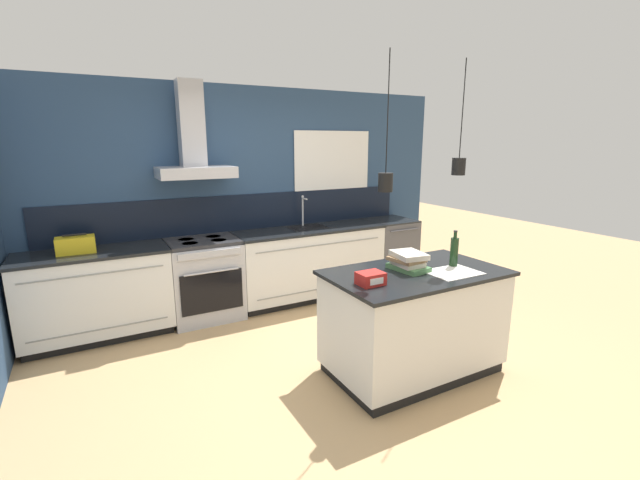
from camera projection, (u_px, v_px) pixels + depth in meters
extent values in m
plane|color=tan|center=(323.00, 371.00, 3.74)|extent=(16.00, 16.00, 0.00)
cube|color=navy|center=(242.00, 198.00, 5.18)|extent=(5.60, 0.06, 2.60)
cube|color=black|center=(244.00, 212.00, 5.19)|extent=(4.42, 0.02, 0.43)
cube|color=white|center=(333.00, 168.00, 5.66)|extent=(1.12, 0.01, 0.96)
cube|color=black|center=(332.00, 168.00, 5.67)|extent=(1.04, 0.01, 0.88)
cube|color=#B5B5BA|center=(196.00, 172.00, 4.61)|extent=(0.80, 0.46, 0.12)
cube|color=#B5B5BA|center=(191.00, 124.00, 4.57)|extent=(0.26, 0.20, 0.90)
cylinder|color=black|center=(388.00, 112.00, 3.06)|extent=(0.01, 0.01, 0.86)
cylinder|color=black|center=(385.00, 182.00, 3.18)|extent=(0.11, 0.11, 0.14)
sphere|color=#F9D18C|center=(385.00, 182.00, 3.18)|extent=(0.06, 0.06, 0.06)
cylinder|color=black|center=(463.00, 109.00, 3.41)|extent=(0.01, 0.01, 0.77)
cylinder|color=black|center=(459.00, 166.00, 3.51)|extent=(0.11, 0.11, 0.14)
sphere|color=#F9D18C|center=(459.00, 166.00, 3.51)|extent=(0.06, 0.06, 0.06)
cube|color=black|center=(102.00, 332.00, 4.42)|extent=(1.34, 0.56, 0.09)
cube|color=silver|center=(97.00, 292.00, 4.29)|extent=(1.38, 0.62, 0.79)
cube|color=gray|center=(95.00, 274.00, 3.96)|extent=(1.22, 0.01, 0.01)
cube|color=gray|center=(101.00, 329.00, 4.09)|extent=(1.22, 0.01, 0.01)
cube|color=black|center=(92.00, 253.00, 4.20)|extent=(1.41, 0.64, 0.03)
cube|color=black|center=(309.00, 293.00, 5.55)|extent=(1.83, 0.56, 0.09)
cube|color=silver|center=(309.00, 261.00, 5.42)|extent=(1.88, 0.62, 0.79)
cube|color=gray|center=(321.00, 245.00, 5.09)|extent=(1.66, 0.01, 0.01)
cube|color=gray|center=(321.00, 289.00, 5.22)|extent=(1.66, 0.01, 0.01)
cube|color=black|center=(309.00, 229.00, 5.33)|extent=(1.91, 0.64, 0.03)
cube|color=#262628|center=(307.00, 228.00, 5.37)|extent=(0.48, 0.34, 0.01)
cylinder|color=#B5B5BA|center=(303.00, 211.00, 5.44)|extent=(0.02, 0.02, 0.37)
sphere|color=#B5B5BA|center=(303.00, 197.00, 5.40)|extent=(0.03, 0.03, 0.03)
cylinder|color=#B5B5BA|center=(305.00, 199.00, 5.35)|extent=(0.02, 0.12, 0.02)
cube|color=#B5B5BA|center=(205.00, 281.00, 4.81)|extent=(0.77, 0.62, 0.87)
cube|color=black|center=(212.00, 292.00, 4.55)|extent=(0.66, 0.02, 0.44)
cylinder|color=#B5B5BA|center=(212.00, 272.00, 4.48)|extent=(0.57, 0.02, 0.02)
cube|color=#B5B5BA|center=(210.00, 254.00, 4.45)|extent=(0.66, 0.02, 0.07)
cube|color=#2D2D30|center=(202.00, 241.00, 4.71)|extent=(0.77, 0.60, 0.04)
cylinder|color=black|center=(186.00, 239.00, 4.73)|extent=(0.17, 0.17, 0.00)
cylinder|color=black|center=(213.00, 236.00, 4.87)|extent=(0.17, 0.17, 0.00)
cylinder|color=black|center=(190.00, 243.00, 4.54)|extent=(0.17, 0.17, 0.00)
cylinder|color=black|center=(219.00, 240.00, 4.68)|extent=(0.17, 0.17, 0.00)
cube|color=#4C4C51|center=(388.00, 252.00, 6.02)|extent=(0.61, 0.62, 0.89)
cube|color=black|center=(390.00, 220.00, 5.92)|extent=(0.61, 0.62, 0.02)
cylinder|color=#4C4C51|center=(405.00, 230.00, 5.65)|extent=(0.46, 0.02, 0.02)
cube|color=black|center=(411.00, 365.00, 3.75)|extent=(1.38, 0.79, 0.09)
cube|color=silver|center=(413.00, 319.00, 3.65)|extent=(1.44, 0.83, 0.79)
cube|color=black|center=(416.00, 273.00, 3.56)|extent=(1.49, 0.88, 0.03)
cylinder|color=#193319|center=(454.00, 252.00, 3.67)|extent=(0.07, 0.07, 0.25)
cylinder|color=#193319|center=(455.00, 235.00, 3.63)|extent=(0.03, 0.03, 0.06)
cylinder|color=#262628|center=(456.00, 231.00, 3.63)|extent=(0.03, 0.03, 0.01)
cube|color=#4C7F4C|center=(408.00, 268.00, 3.59)|extent=(0.25, 0.35, 0.04)
cube|color=beige|center=(408.00, 263.00, 3.57)|extent=(0.20, 0.25, 0.04)
cube|color=olive|center=(407.00, 259.00, 3.57)|extent=(0.27, 0.29, 0.03)
cube|color=beige|center=(409.00, 255.00, 3.56)|extent=(0.27, 0.32, 0.04)
cube|color=red|center=(371.00, 278.00, 3.22)|extent=(0.19, 0.15, 0.09)
cube|color=white|center=(377.00, 281.00, 3.15)|extent=(0.12, 0.01, 0.05)
cube|color=silver|center=(453.00, 272.00, 3.52)|extent=(0.42, 0.33, 0.01)
cube|color=gold|center=(76.00, 245.00, 4.12)|extent=(0.34, 0.18, 0.16)
cylinder|color=black|center=(74.00, 235.00, 4.10)|extent=(0.20, 0.02, 0.02)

